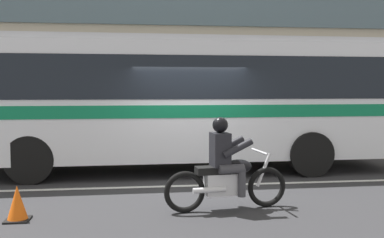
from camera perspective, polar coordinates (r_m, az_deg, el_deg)
name	(u,v)px	position (r m, az deg, el deg)	size (l,w,h in m)	color
ground_plane	(190,180)	(9.67, -0.23, -8.06)	(60.00, 60.00, 0.00)	#2B2B2D
sidewalk_curb	(173,146)	(14.66, -2.59, -3.57)	(28.00, 3.80, 0.15)	gray
lane_center_stripe	(194,185)	(9.08, 0.22, -8.83)	(26.60, 0.14, 0.01)	silver
transit_bus	(179,95)	(10.62, -1.72, 3.28)	(10.72, 2.73, 3.22)	silver
motorcycle_with_rider	(226,171)	(7.24, 4.55, -6.94)	(2.13, 0.67, 1.56)	black
fire_hydrant	(242,135)	(14.06, 6.70, -2.10)	(0.22, 0.30, 0.75)	red
traffic_cone	(17,204)	(7.25, -22.22, -10.45)	(0.36, 0.36, 0.55)	#EA590F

